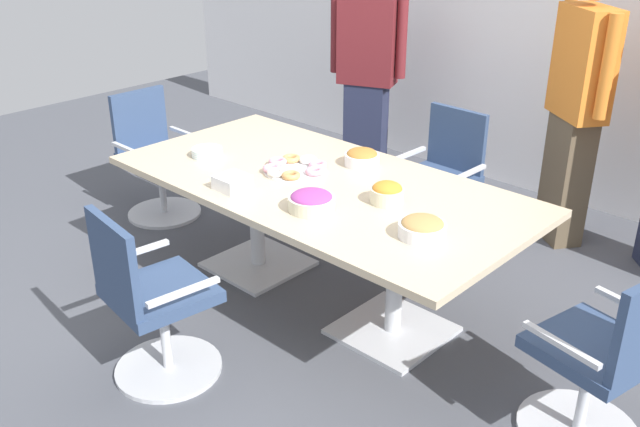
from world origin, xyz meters
name	(u,v)px	position (x,y,z in m)	size (l,w,h in m)	color
ground_plane	(320,297)	(0.00, 0.00, -0.01)	(10.00, 10.00, 0.01)	#4C4F56
back_wall	(541,10)	(0.00, 2.40, 1.40)	(8.00, 0.10, 2.80)	white
conference_table	(320,201)	(0.00, 0.00, 0.63)	(2.40, 1.20, 0.75)	#CCB793
office_chair_0	(602,365)	(1.70, -0.06, 0.41)	(0.64, 0.64, 0.91)	silver
office_chair_1	(440,186)	(0.08, 1.10, 0.41)	(0.55, 0.55, 0.91)	silver
office_chair_2	(156,162)	(-1.70, 0.05, 0.41)	(0.55, 0.55, 0.91)	silver
office_chair_3	(152,306)	(-0.08, -1.10, 0.41)	(0.60, 0.60, 0.91)	silver
person_standing_0	(367,73)	(-0.99, 1.59, 0.91)	(0.59, 0.37, 1.74)	#232842
person_standing_1	(578,103)	(0.68, 1.70, 0.97)	(0.54, 0.44, 1.85)	brown
snack_bowl_chips_orange	(387,193)	(0.45, 0.03, 0.81)	(0.18, 0.18, 0.11)	beige
snack_bowl_cookies	(422,227)	(0.82, -0.17, 0.80)	(0.23, 0.23, 0.10)	white
snack_bowl_pretzels	(362,157)	(0.01, 0.35, 0.80)	(0.20, 0.20, 0.10)	white
snack_bowl_candy_mix	(311,201)	(0.23, -0.31, 0.80)	(0.24, 0.24, 0.10)	beige
donut_platter	(294,168)	(-0.21, 0.01, 0.77)	(0.37, 0.37, 0.04)	white
plate_stack	(207,152)	(-0.77, -0.19, 0.78)	(0.18, 0.18, 0.05)	white
napkin_pile	(232,182)	(-0.27, -0.41, 0.79)	(0.16, 0.16, 0.08)	white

